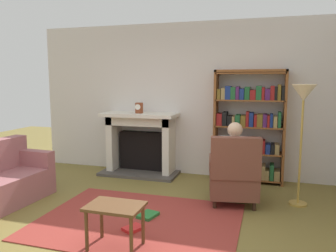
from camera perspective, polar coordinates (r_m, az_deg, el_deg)
name	(u,v)px	position (r m, az deg, el deg)	size (l,w,h in m)	color
ground	(129,232)	(3.95, -6.75, -17.55)	(14.00, 14.00, 0.00)	olive
back_wall	(184,100)	(6.01, 2.83, 4.55)	(5.60, 0.10, 2.70)	silver
area_rug	(139,220)	(4.20, -5.06, -15.84)	(2.40, 1.80, 0.01)	maroon
fireplace	(141,141)	(6.08, -4.62, -2.65)	(1.39, 0.64, 1.12)	#4C4742
mantel_clock	(139,108)	(5.91, -4.98, 3.10)	(0.14, 0.14, 0.19)	brown
bookshelf	(248,128)	(5.66, 13.61, -0.40)	(1.15, 0.32, 1.87)	brown
armchair_reading	(234,175)	(4.63, 11.24, -8.20)	(0.75, 0.73, 0.97)	#331E14
seated_reader	(234,159)	(4.69, 11.18, -5.50)	(0.42, 0.58, 1.14)	white
side_table	(115,212)	(3.47, -9.06, -14.34)	(0.56, 0.39, 0.46)	brown
scattered_books	(142,220)	(4.15, -4.43, -15.79)	(0.28, 0.68, 0.04)	#267233
floor_lamp	(303,103)	(4.73, 22.18, 3.60)	(0.32, 0.32, 1.64)	#B7933F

